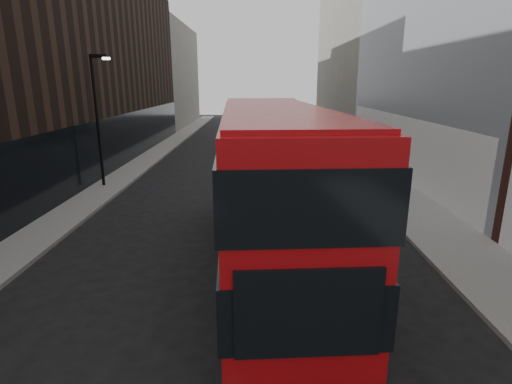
{
  "coord_description": "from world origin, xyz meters",
  "views": [
    {
      "loc": [
        0.35,
        -3.77,
        5.75
      ],
      "look_at": [
        0.31,
        8.0,
        2.5
      ],
      "focal_mm": 28.0,
      "sensor_mm": 36.0,
      "label": 1
    }
  ],
  "objects_px": {
    "red_bus": "(272,181)",
    "car_b": "(274,176)",
    "car_c": "(284,153)",
    "street_lamp": "(98,112)",
    "car_a": "(297,170)",
    "grey_bus": "(284,117)"
  },
  "relations": [
    {
      "from": "car_a",
      "to": "car_b",
      "type": "height_order",
      "value": "car_b"
    },
    {
      "from": "red_bus",
      "to": "car_a",
      "type": "relative_size",
      "value": 3.38
    },
    {
      "from": "street_lamp",
      "to": "car_c",
      "type": "bearing_deg",
      "value": 32.69
    },
    {
      "from": "car_a",
      "to": "car_c",
      "type": "height_order",
      "value": "car_c"
    },
    {
      "from": "red_bus",
      "to": "car_c",
      "type": "xyz_separation_m",
      "value": [
        1.46,
        16.59,
        -2.04
      ]
    },
    {
      "from": "red_bus",
      "to": "car_c",
      "type": "bearing_deg",
      "value": 81.5
    },
    {
      "from": "red_bus",
      "to": "car_b",
      "type": "distance_m",
      "value": 10.24
    },
    {
      "from": "car_c",
      "to": "red_bus",
      "type": "bearing_deg",
      "value": -89.0
    },
    {
      "from": "car_a",
      "to": "grey_bus",
      "type": "bearing_deg",
      "value": 82.66
    },
    {
      "from": "street_lamp",
      "to": "car_c",
      "type": "xyz_separation_m",
      "value": [
        10.48,
        6.73,
        -3.4
      ]
    },
    {
      "from": "street_lamp",
      "to": "car_c",
      "type": "height_order",
      "value": "street_lamp"
    },
    {
      "from": "car_a",
      "to": "car_c",
      "type": "distance_m",
      "value": 5.01
    },
    {
      "from": "car_c",
      "to": "street_lamp",
      "type": "bearing_deg",
      "value": -141.26
    },
    {
      "from": "street_lamp",
      "to": "red_bus",
      "type": "distance_m",
      "value": 13.43
    },
    {
      "from": "street_lamp",
      "to": "car_b",
      "type": "bearing_deg",
      "value": 0.86
    },
    {
      "from": "red_bus",
      "to": "car_c",
      "type": "relative_size",
      "value": 2.37
    },
    {
      "from": "red_bus",
      "to": "car_b",
      "type": "bearing_deg",
      "value": 83.65
    },
    {
      "from": "red_bus",
      "to": "car_c",
      "type": "height_order",
      "value": "red_bus"
    },
    {
      "from": "street_lamp",
      "to": "red_bus",
      "type": "xyz_separation_m",
      "value": [
        9.02,
        -9.86,
        -1.37
      ]
    },
    {
      "from": "car_b",
      "to": "red_bus",
      "type": "bearing_deg",
      "value": -94.88
    },
    {
      "from": "street_lamp",
      "to": "red_bus",
      "type": "relative_size",
      "value": 0.55
    },
    {
      "from": "red_bus",
      "to": "grey_bus",
      "type": "height_order",
      "value": "red_bus"
    }
  ]
}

